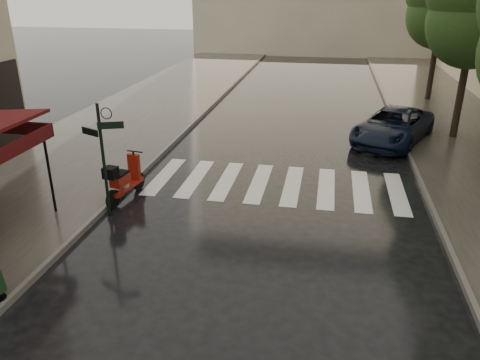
% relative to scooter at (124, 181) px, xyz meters
% --- Properties ---
extents(ground, '(120.00, 120.00, 0.00)m').
position_rel_scooter_xyz_m(ground, '(1.21, -4.07, -0.59)').
color(ground, black).
rests_on(ground, ground).
extents(sidewalk_near, '(6.00, 60.00, 0.12)m').
position_rel_scooter_xyz_m(sidewalk_near, '(-3.29, 7.93, -0.53)').
color(sidewalk_near, '#38332D').
rests_on(sidewalk_near, ground).
extents(sidewalk_far, '(5.50, 60.00, 0.12)m').
position_rel_scooter_xyz_m(sidewalk_far, '(11.46, 7.93, -0.53)').
color(sidewalk_far, '#38332D').
rests_on(sidewalk_far, ground).
extents(curb_near, '(0.12, 60.00, 0.16)m').
position_rel_scooter_xyz_m(curb_near, '(-0.24, 7.93, -0.51)').
color(curb_near, '#595651').
rests_on(curb_near, ground).
extents(curb_far, '(0.12, 60.00, 0.16)m').
position_rel_scooter_xyz_m(curb_far, '(8.66, 7.93, -0.51)').
color(curb_far, '#595651').
rests_on(curb_far, ground).
extents(crosswalk, '(7.85, 3.20, 0.01)m').
position_rel_scooter_xyz_m(crosswalk, '(4.19, 1.93, -0.58)').
color(crosswalk, silver).
rests_on(crosswalk, ground).
extents(signpost, '(1.17, 0.29, 3.10)m').
position_rel_scooter_xyz_m(signpost, '(0.02, -1.07, 1.25)').
color(signpost, black).
rests_on(signpost, ground).
extents(scooter, '(0.65, 1.91, 1.26)m').
position_rel_scooter_xyz_m(scooter, '(0.00, 0.00, 0.00)').
color(scooter, black).
rests_on(scooter, ground).
extents(parked_car, '(3.94, 5.26, 1.33)m').
position_rel_scooter_xyz_m(parked_car, '(8.21, 7.06, 0.08)').
color(parked_car, black).
rests_on(parked_car, ground).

